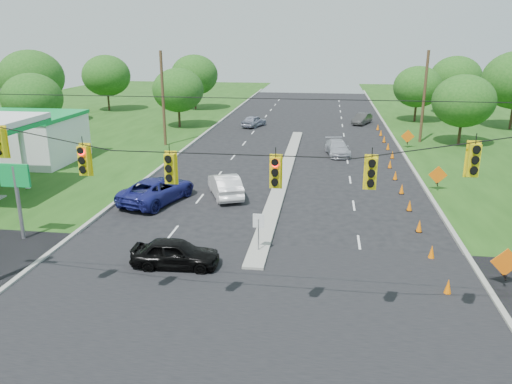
# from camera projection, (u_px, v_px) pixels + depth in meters

# --- Properties ---
(ground) EXTENTS (160.00, 160.00, 0.00)m
(ground) POSITION_uv_depth(u_px,v_px,m) (237.00, 318.00, 18.97)
(ground) COLOR black
(ground) RESTS_ON ground
(cross_street) EXTENTS (160.00, 14.00, 0.02)m
(cross_street) POSITION_uv_depth(u_px,v_px,m) (237.00, 318.00, 18.97)
(cross_street) COLOR black
(cross_street) RESTS_ON ground
(curb_left) EXTENTS (0.25, 110.00, 0.16)m
(curb_left) POSITION_uv_depth(u_px,v_px,m) (189.00, 146.00, 48.68)
(curb_left) COLOR gray
(curb_left) RESTS_ON ground
(curb_right) EXTENTS (0.25, 110.00, 0.16)m
(curb_right) POSITION_uv_depth(u_px,v_px,m) (402.00, 153.00, 45.98)
(curb_right) COLOR gray
(curb_right) RESTS_ON ground
(median) EXTENTS (1.00, 34.00, 0.18)m
(median) POSITION_uv_depth(u_px,v_px,m) (284.00, 174.00, 38.82)
(median) COLOR gray
(median) RESTS_ON ground
(median_sign) EXTENTS (0.55, 0.06, 2.05)m
(median_sign) POSITION_uv_depth(u_px,v_px,m) (258.00, 225.00, 24.21)
(median_sign) COLOR gray
(median_sign) RESTS_ON ground
(signal_span) EXTENTS (25.60, 0.32, 9.00)m
(signal_span) POSITION_uv_depth(u_px,v_px,m) (229.00, 202.00, 16.55)
(signal_span) COLOR #422D1C
(signal_span) RESTS_ON ground
(utility_pole_far_left) EXTENTS (0.28, 0.28, 9.00)m
(utility_pole_far_left) POSITION_uv_depth(u_px,v_px,m) (163.00, 99.00, 47.66)
(utility_pole_far_left) COLOR #422D1C
(utility_pole_far_left) RESTS_ON ground
(utility_pole_far_right) EXTENTS (0.28, 0.28, 9.00)m
(utility_pole_far_right) POSITION_uv_depth(u_px,v_px,m) (424.00, 97.00, 49.04)
(utility_pole_far_right) COLOR #422D1C
(utility_pole_far_right) RESTS_ON ground
(cone_0) EXTENTS (0.32, 0.32, 0.70)m
(cone_0) POSITION_uv_depth(u_px,v_px,m) (448.00, 287.00, 20.59)
(cone_0) COLOR orange
(cone_0) RESTS_ON ground
(cone_1) EXTENTS (0.32, 0.32, 0.70)m
(cone_1) POSITION_uv_depth(u_px,v_px,m) (432.00, 252.00, 23.90)
(cone_1) COLOR orange
(cone_1) RESTS_ON ground
(cone_2) EXTENTS (0.32, 0.32, 0.70)m
(cone_2) POSITION_uv_depth(u_px,v_px,m) (419.00, 226.00, 27.21)
(cone_2) COLOR orange
(cone_2) RESTS_ON ground
(cone_3) EXTENTS (0.32, 0.32, 0.70)m
(cone_3) POSITION_uv_depth(u_px,v_px,m) (410.00, 205.00, 30.52)
(cone_3) COLOR orange
(cone_3) RESTS_ON ground
(cone_4) EXTENTS (0.32, 0.32, 0.70)m
(cone_4) POSITION_uv_depth(u_px,v_px,m) (402.00, 189.00, 33.82)
(cone_4) COLOR orange
(cone_4) RESTS_ON ground
(cone_5) EXTENTS (0.32, 0.32, 0.70)m
(cone_5) POSITION_uv_depth(u_px,v_px,m) (395.00, 175.00, 37.13)
(cone_5) COLOR orange
(cone_5) RESTS_ON ground
(cone_6) EXTENTS (0.32, 0.32, 0.70)m
(cone_6) POSITION_uv_depth(u_px,v_px,m) (390.00, 164.00, 40.44)
(cone_6) COLOR orange
(cone_6) RESTS_ON ground
(cone_7) EXTENTS (0.32, 0.32, 0.70)m
(cone_7) POSITION_uv_depth(u_px,v_px,m) (392.00, 155.00, 43.67)
(cone_7) COLOR orange
(cone_7) RESTS_ON ground
(cone_8) EXTENTS (0.32, 0.32, 0.70)m
(cone_8) POSITION_uv_depth(u_px,v_px,m) (388.00, 146.00, 46.98)
(cone_8) COLOR orange
(cone_8) RESTS_ON ground
(cone_9) EXTENTS (0.32, 0.32, 0.70)m
(cone_9) POSITION_uv_depth(u_px,v_px,m) (384.00, 139.00, 50.28)
(cone_9) COLOR orange
(cone_9) RESTS_ON ground
(cone_10) EXTENTS (0.32, 0.32, 0.70)m
(cone_10) POSITION_uv_depth(u_px,v_px,m) (381.00, 133.00, 53.59)
(cone_10) COLOR orange
(cone_10) RESTS_ON ground
(cone_11) EXTENTS (0.32, 0.32, 0.70)m
(cone_11) POSITION_uv_depth(u_px,v_px,m) (378.00, 127.00, 56.90)
(cone_11) COLOR orange
(cone_11) RESTS_ON ground
(work_sign_0) EXTENTS (1.27, 0.58, 1.37)m
(work_sign_0) POSITION_uv_depth(u_px,v_px,m) (506.00, 264.00, 20.98)
(work_sign_0) COLOR black
(work_sign_0) RESTS_ON ground
(work_sign_1) EXTENTS (1.27, 0.58, 1.37)m
(work_sign_1) POSITION_uv_depth(u_px,v_px,m) (438.00, 176.00, 34.22)
(work_sign_1) COLOR black
(work_sign_1) RESTS_ON ground
(work_sign_2) EXTENTS (1.27, 0.58, 1.37)m
(work_sign_2) POSITION_uv_depth(u_px,v_px,m) (408.00, 137.00, 47.45)
(work_sign_2) COLOR black
(work_sign_2) RESTS_ON ground
(tree_2) EXTENTS (5.88, 5.88, 6.86)m
(tree_2) POSITION_uv_depth(u_px,v_px,m) (32.00, 99.00, 49.51)
(tree_2) COLOR black
(tree_2) RESTS_ON ground
(tree_3) EXTENTS (7.56, 7.56, 8.82)m
(tree_3) POSITION_uv_depth(u_px,v_px,m) (31.00, 77.00, 59.40)
(tree_3) COLOR black
(tree_3) RESTS_ON ground
(tree_4) EXTENTS (6.72, 6.72, 7.84)m
(tree_4) POSITION_uv_depth(u_px,v_px,m) (106.00, 76.00, 70.39)
(tree_4) COLOR black
(tree_4) RESTS_ON ground
(tree_5) EXTENTS (5.88, 5.88, 6.86)m
(tree_5) POSITION_uv_depth(u_px,v_px,m) (178.00, 90.00, 57.36)
(tree_5) COLOR black
(tree_5) RESTS_ON ground
(tree_6) EXTENTS (6.72, 6.72, 7.84)m
(tree_6) POSITION_uv_depth(u_px,v_px,m) (194.00, 75.00, 71.62)
(tree_6) COLOR black
(tree_6) RESTS_ON ground
(tree_9) EXTENTS (5.88, 5.88, 6.86)m
(tree_9) POSITION_uv_depth(u_px,v_px,m) (464.00, 101.00, 47.68)
(tree_9) COLOR black
(tree_9) RESTS_ON ground
(tree_11) EXTENTS (6.72, 6.72, 7.84)m
(tree_11) POSITION_uv_depth(u_px,v_px,m) (456.00, 78.00, 66.81)
(tree_11) COLOR black
(tree_11) RESTS_ON ground
(tree_12) EXTENTS (5.88, 5.88, 6.86)m
(tree_12) POSITION_uv_depth(u_px,v_px,m) (418.00, 87.00, 61.18)
(tree_12) COLOR black
(tree_12) RESTS_ON ground
(black_sedan) EXTENTS (4.12, 1.81, 1.38)m
(black_sedan) POSITION_uv_depth(u_px,v_px,m) (175.00, 253.00, 22.95)
(black_sedan) COLOR black
(black_sedan) RESTS_ON ground
(white_sedan) EXTENTS (3.30, 4.96, 1.55)m
(white_sedan) POSITION_uv_depth(u_px,v_px,m) (225.00, 185.00, 33.17)
(white_sedan) COLOR white
(white_sedan) RESTS_ON ground
(blue_pickup) EXTENTS (4.25, 6.36, 1.62)m
(blue_pickup) POSITION_uv_depth(u_px,v_px,m) (157.00, 190.00, 32.06)
(blue_pickup) COLOR navy
(blue_pickup) RESTS_ON ground
(silver_car_far) EXTENTS (2.54, 4.76, 1.31)m
(silver_car_far) POSITION_uv_depth(u_px,v_px,m) (337.00, 148.00, 44.87)
(silver_car_far) COLOR #A3A5AF
(silver_car_far) RESTS_ON ground
(silver_car_oncoming) EXTENTS (2.90, 4.30, 1.36)m
(silver_car_oncoming) POSITION_uv_depth(u_px,v_px,m) (254.00, 121.00, 58.92)
(silver_car_oncoming) COLOR #888CA1
(silver_car_oncoming) RESTS_ON ground
(dark_car_receding) EXTENTS (2.78, 4.19, 1.30)m
(dark_car_receding) POSITION_uv_depth(u_px,v_px,m) (362.00, 119.00, 60.74)
(dark_car_receding) COLOR #2F2F2F
(dark_car_receding) RESTS_ON ground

